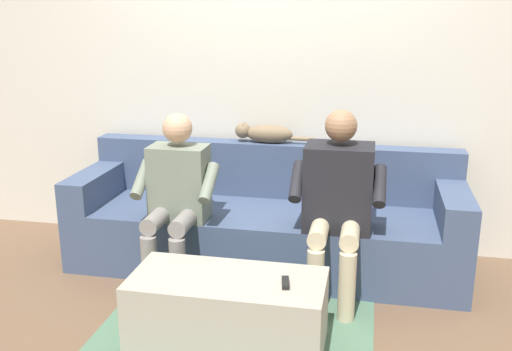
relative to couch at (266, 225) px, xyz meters
name	(u,v)px	position (x,y,z in m)	size (l,w,h in m)	color
ground_plane	(243,313)	(0.00, 0.73, -0.28)	(8.00, 8.00, 0.00)	brown
back_wall	(278,59)	(0.00, -0.44, 1.09)	(5.71, 0.06, 2.75)	beige
couch	(266,225)	(0.00, 0.00, 0.00)	(2.63, 0.80, 0.80)	#3D4C6B
coffee_table	(228,313)	(0.00, 1.08, -0.08)	(1.00, 0.47, 0.40)	#A89E8E
person_left_seated	(338,195)	(-0.50, 0.35, 0.36)	(0.56, 0.58, 1.15)	black
person_right_seated	(176,192)	(0.50, 0.40, 0.33)	(0.52, 0.51, 1.10)	slate
cat_on_backrest	(265,133)	(0.06, -0.27, 0.59)	(0.57, 0.13, 0.14)	#756047
remote_black	(285,283)	(-0.30, 1.11, 0.13)	(0.12, 0.04, 0.02)	black
floor_rug	(234,334)	(0.00, 0.96, -0.28)	(1.51, 1.51, 0.01)	#4C7056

